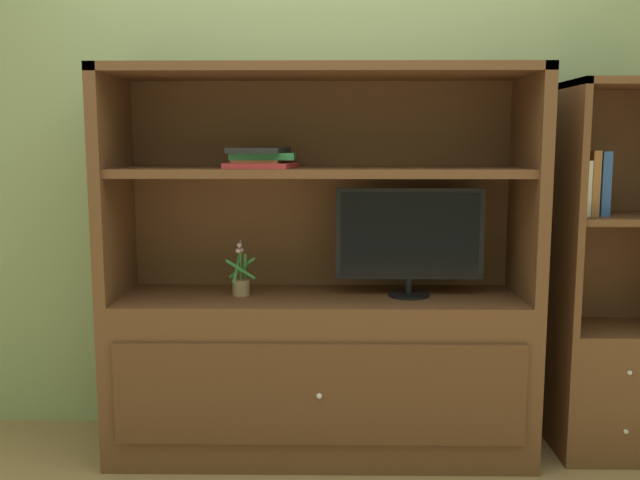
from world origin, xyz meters
TOP-DOWN VIEW (x-y plane):
  - painted_rear_wall at (0.00, 0.75)m, footprint 6.00×0.10m
  - media_console at (0.00, 0.41)m, footprint 1.81×0.53m
  - tv_monitor at (0.38, 0.40)m, footprint 0.63×0.18m
  - potted_plant at (-0.34, 0.40)m, footprint 0.13×0.09m
  - magazine_stack at (-0.25, 0.40)m, footprint 0.30×0.35m
  - bookshelf_tall at (1.27, 0.41)m, footprint 0.47×0.38m
  - upright_book_row at (1.15, 0.40)m, footprint 0.11×0.15m

SIDE VIEW (x-z plane):
  - media_console at x=0.00m, z-range -0.31..1.35m
  - bookshelf_tall at x=1.27m, z-range -0.27..1.34m
  - potted_plant at x=-0.34m, z-range 0.63..0.87m
  - tv_monitor at x=0.38m, z-range 0.72..1.19m
  - upright_book_row at x=1.15m, z-range 1.04..1.32m
  - magazine_stack at x=-0.25m, z-range 1.25..1.33m
  - painted_rear_wall at x=0.00m, z-range 0.00..2.80m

